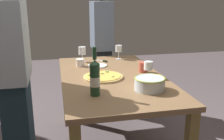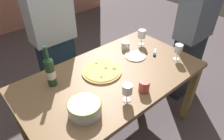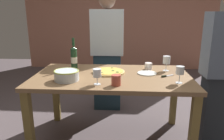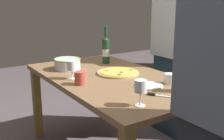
{
  "view_description": "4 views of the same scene",
  "coord_description": "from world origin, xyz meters",
  "px_view_note": "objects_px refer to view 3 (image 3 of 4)",
  "views": [
    {
      "loc": [
        -2.18,
        0.47,
        1.43
      ],
      "look_at": [
        0.0,
        0.0,
        0.8
      ],
      "focal_mm": 41.64,
      "sensor_mm": 36.0,
      "label": 1
    },
    {
      "loc": [
        -0.91,
        -1.05,
        1.83
      ],
      "look_at": [
        0.0,
        0.0,
        0.8
      ],
      "focal_mm": 32.83,
      "sensor_mm": 36.0,
      "label": 2
    },
    {
      "loc": [
        0.13,
        -2.09,
        1.38
      ],
      "look_at": [
        0.0,
        0.0,
        0.8
      ],
      "focal_mm": 34.0,
      "sensor_mm": 36.0,
      "label": 3
    },
    {
      "loc": [
        1.83,
        -1.2,
        1.36
      ],
      "look_at": [
        0.0,
        0.0,
        0.8
      ],
      "focal_mm": 44.89,
      "sensor_mm": 36.0,
      "label": 4
    }
  ],
  "objects_px": {
    "wine_bottle": "(74,57)",
    "person_guest_left": "(107,53)",
    "cup_ceramic": "(116,80)",
    "dining_table": "(112,84)",
    "pizza": "(109,72)",
    "serving_bowl": "(67,75)",
    "wine_glass_near_pizza": "(167,60)",
    "wine_glass_by_bottle": "(180,71)",
    "side_plate": "(147,73)",
    "wine_glass_far_left": "(97,74)",
    "cup_amber": "(148,66)",
    "pizza_knife": "(166,76)"
  },
  "relations": [
    {
      "from": "cup_ceramic",
      "to": "person_guest_left",
      "type": "bearing_deg",
      "value": 98.61
    },
    {
      "from": "wine_glass_by_bottle",
      "to": "person_guest_left",
      "type": "distance_m",
      "value": 1.27
    },
    {
      "from": "wine_bottle",
      "to": "side_plate",
      "type": "xyz_separation_m",
      "value": [
        0.81,
        -0.14,
        -0.13
      ]
    },
    {
      "from": "pizza",
      "to": "person_guest_left",
      "type": "xyz_separation_m",
      "value": [
        -0.07,
        0.72,
        0.07
      ]
    },
    {
      "from": "wine_bottle",
      "to": "pizza_knife",
      "type": "height_order",
      "value": "wine_bottle"
    },
    {
      "from": "pizza_knife",
      "to": "dining_table",
      "type": "bearing_deg",
      "value": 178.13
    },
    {
      "from": "wine_bottle",
      "to": "cup_amber",
      "type": "bearing_deg",
      "value": 1.89
    },
    {
      "from": "pizza",
      "to": "cup_amber",
      "type": "distance_m",
      "value": 0.47
    },
    {
      "from": "dining_table",
      "to": "wine_bottle",
      "type": "xyz_separation_m",
      "value": [
        -0.44,
        0.22,
        0.23
      ]
    },
    {
      "from": "serving_bowl",
      "to": "wine_glass_near_pizza",
      "type": "distance_m",
      "value": 1.08
    },
    {
      "from": "dining_table",
      "to": "wine_glass_near_pizza",
      "type": "bearing_deg",
      "value": 19.14
    },
    {
      "from": "pizza",
      "to": "cup_amber",
      "type": "relative_size",
      "value": 4.16
    },
    {
      "from": "dining_table",
      "to": "serving_bowl",
      "type": "height_order",
      "value": "serving_bowl"
    },
    {
      "from": "serving_bowl",
      "to": "pizza_knife",
      "type": "distance_m",
      "value": 0.99
    },
    {
      "from": "cup_ceramic",
      "to": "pizza_knife",
      "type": "bearing_deg",
      "value": 30.97
    },
    {
      "from": "wine_glass_by_bottle",
      "to": "pizza_knife",
      "type": "height_order",
      "value": "wine_glass_by_bottle"
    },
    {
      "from": "serving_bowl",
      "to": "side_plate",
      "type": "xyz_separation_m",
      "value": [
        0.78,
        0.28,
        -0.05
      ]
    },
    {
      "from": "wine_bottle",
      "to": "person_guest_left",
      "type": "height_order",
      "value": "person_guest_left"
    },
    {
      "from": "pizza",
      "to": "dining_table",
      "type": "bearing_deg",
      "value": -64.32
    },
    {
      "from": "wine_glass_by_bottle",
      "to": "wine_bottle",
      "type": "bearing_deg",
      "value": 157.88
    },
    {
      "from": "pizza",
      "to": "pizza_knife",
      "type": "height_order",
      "value": "pizza"
    },
    {
      "from": "dining_table",
      "to": "pizza",
      "type": "bearing_deg",
      "value": 115.68
    },
    {
      "from": "side_plate",
      "to": "pizza_knife",
      "type": "height_order",
      "value": "pizza_knife"
    },
    {
      "from": "wine_bottle",
      "to": "pizza_knife",
      "type": "distance_m",
      "value": 1.03
    },
    {
      "from": "pizza",
      "to": "serving_bowl",
      "type": "relative_size",
      "value": 1.47
    },
    {
      "from": "wine_glass_near_pizza",
      "to": "person_guest_left",
      "type": "xyz_separation_m",
      "value": [
        -0.7,
        0.61,
        -0.04
      ]
    },
    {
      "from": "wine_glass_near_pizza",
      "to": "cup_ceramic",
      "type": "height_order",
      "value": "wine_glass_near_pizza"
    },
    {
      "from": "dining_table",
      "to": "person_guest_left",
      "type": "height_order",
      "value": "person_guest_left"
    },
    {
      "from": "pizza",
      "to": "cup_amber",
      "type": "bearing_deg",
      "value": 19.87
    },
    {
      "from": "pizza",
      "to": "serving_bowl",
      "type": "xyz_separation_m",
      "value": [
        -0.38,
        -0.29,
        0.04
      ]
    },
    {
      "from": "wine_glass_near_pizza",
      "to": "cup_ceramic",
      "type": "distance_m",
      "value": 0.74
    },
    {
      "from": "dining_table",
      "to": "cup_amber",
      "type": "xyz_separation_m",
      "value": [
        0.4,
        0.25,
        0.13
      ]
    },
    {
      "from": "serving_bowl",
      "to": "cup_ceramic",
      "type": "distance_m",
      "value": 0.49
    },
    {
      "from": "dining_table",
      "to": "side_plate",
      "type": "relative_size",
      "value": 7.95
    },
    {
      "from": "wine_glass_near_pizza",
      "to": "cup_ceramic",
      "type": "bearing_deg",
      "value": -135.72
    },
    {
      "from": "wine_glass_far_left",
      "to": "cup_ceramic",
      "type": "relative_size",
      "value": 1.49
    },
    {
      "from": "pizza",
      "to": "cup_ceramic",
      "type": "xyz_separation_m",
      "value": [
        0.1,
        -0.4,
        0.04
      ]
    },
    {
      "from": "pizza",
      "to": "serving_bowl",
      "type": "bearing_deg",
      "value": -142.36
    },
    {
      "from": "wine_glass_near_pizza",
      "to": "side_plate",
      "type": "distance_m",
      "value": 0.28
    },
    {
      "from": "cup_ceramic",
      "to": "person_guest_left",
      "type": "height_order",
      "value": "person_guest_left"
    },
    {
      "from": "pizza_knife",
      "to": "wine_bottle",
      "type": "bearing_deg",
      "value": 166.48
    },
    {
      "from": "pizza",
      "to": "wine_glass_near_pizza",
      "type": "xyz_separation_m",
      "value": [
        0.63,
        0.11,
        0.11
      ]
    },
    {
      "from": "wine_glass_far_left",
      "to": "cup_amber",
      "type": "relative_size",
      "value": 1.73
    },
    {
      "from": "serving_bowl",
      "to": "wine_glass_by_bottle",
      "type": "bearing_deg",
      "value": -0.78
    },
    {
      "from": "wine_glass_by_bottle",
      "to": "wine_glass_near_pizza",
      "type": "bearing_deg",
      "value": 95.8
    },
    {
      "from": "cup_ceramic",
      "to": "dining_table",
      "type": "bearing_deg",
      "value": 100.1
    },
    {
      "from": "dining_table",
      "to": "pizza_knife",
      "type": "relative_size",
      "value": 11.44
    },
    {
      "from": "serving_bowl",
      "to": "cup_ceramic",
      "type": "height_order",
      "value": "serving_bowl"
    },
    {
      "from": "pizza",
      "to": "wine_glass_far_left",
      "type": "relative_size",
      "value": 2.41
    },
    {
      "from": "pizza",
      "to": "person_guest_left",
      "type": "distance_m",
      "value": 0.73
    }
  ]
}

